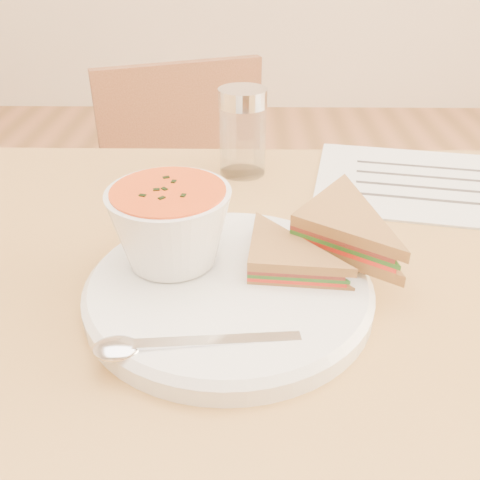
# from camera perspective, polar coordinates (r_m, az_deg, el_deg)

# --- Properties ---
(chair_far) EXTENTS (0.46, 0.46, 0.80)m
(chair_far) POSITION_cam_1_polar(r_m,az_deg,el_deg) (1.16, -3.43, -3.00)
(chair_far) COLOR brown
(chair_far) RESTS_ON floor
(plate) EXTENTS (0.33, 0.33, 0.02)m
(plate) POSITION_cam_1_polar(r_m,az_deg,el_deg) (0.49, -1.20, -5.39)
(plate) COLOR white
(plate) RESTS_ON dining_table
(soup_bowl) EXTENTS (0.13, 0.13, 0.08)m
(soup_bowl) POSITION_cam_1_polar(r_m,az_deg,el_deg) (0.50, -7.38, 1.09)
(soup_bowl) COLOR white
(soup_bowl) RESTS_ON plate
(sandwich_half_a) EXTENTS (0.10, 0.10, 0.03)m
(sandwich_half_a) POSITION_cam_1_polar(r_m,az_deg,el_deg) (0.47, 0.75, -3.92)
(sandwich_half_a) COLOR olive
(sandwich_half_a) RESTS_ON plate
(sandwich_half_b) EXTENTS (0.16, 0.16, 0.04)m
(sandwich_half_b) POSITION_cam_1_polar(r_m,az_deg,el_deg) (0.51, 5.32, 0.92)
(sandwich_half_b) COLOR olive
(sandwich_half_b) RESTS_ON plate
(spoon) EXTENTS (0.19, 0.06, 0.01)m
(spoon) POSITION_cam_1_polar(r_m,az_deg,el_deg) (0.42, -5.45, -10.93)
(spoon) COLOR silver
(spoon) RESTS_ON plate
(paper_menu) EXTENTS (0.35, 0.28, 0.00)m
(paper_menu) POSITION_cam_1_polar(r_m,az_deg,el_deg) (0.75, 20.26, 5.63)
(paper_menu) COLOR white
(paper_menu) RESTS_ON dining_table
(condiment_shaker) EXTENTS (0.07, 0.07, 0.12)m
(condiment_shaker) POSITION_cam_1_polar(r_m,az_deg,el_deg) (0.72, 0.28, 11.42)
(condiment_shaker) COLOR silver
(condiment_shaker) RESTS_ON dining_table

